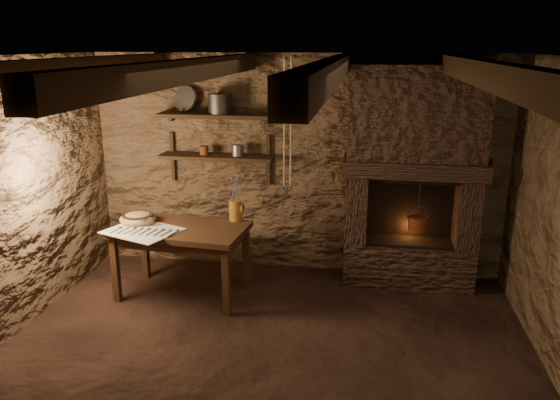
% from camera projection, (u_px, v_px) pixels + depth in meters
% --- Properties ---
extents(floor, '(4.50, 4.50, 0.00)m').
position_uv_depth(floor, '(262.00, 362.00, 4.44)').
color(floor, black).
rests_on(floor, ground).
extents(back_wall, '(4.50, 0.04, 2.40)m').
position_uv_depth(back_wall, '(296.00, 165.00, 6.00)').
color(back_wall, '#493322').
rests_on(back_wall, floor).
extents(front_wall, '(4.50, 0.04, 2.40)m').
position_uv_depth(front_wall, '(164.00, 376.00, 2.21)').
color(front_wall, '#493322').
rests_on(front_wall, floor).
extents(ceiling, '(4.50, 4.00, 0.04)m').
position_uv_depth(ceiling, '(258.00, 57.00, 3.77)').
color(ceiling, black).
rests_on(ceiling, back_wall).
extents(beam_far_left, '(0.14, 3.95, 0.16)m').
position_uv_depth(beam_far_left, '(60.00, 69.00, 4.03)').
color(beam_far_left, black).
rests_on(beam_far_left, ceiling).
extents(beam_mid_left, '(0.14, 3.95, 0.16)m').
position_uv_depth(beam_mid_left, '(190.00, 70.00, 3.87)').
color(beam_mid_left, black).
rests_on(beam_mid_left, ceiling).
extents(beam_mid_right, '(0.14, 3.95, 0.16)m').
position_uv_depth(beam_mid_right, '(330.00, 71.00, 3.72)').
color(beam_mid_right, black).
rests_on(beam_mid_right, ceiling).
extents(beam_far_right, '(0.14, 3.95, 0.16)m').
position_uv_depth(beam_far_right, '(483.00, 73.00, 3.57)').
color(beam_far_right, black).
rests_on(beam_far_right, ceiling).
extents(shelf_lower, '(1.25, 0.30, 0.04)m').
position_uv_depth(shelf_lower, '(217.00, 157.00, 5.95)').
color(shelf_lower, black).
rests_on(shelf_lower, back_wall).
extents(shelf_upper, '(1.25, 0.30, 0.04)m').
position_uv_depth(shelf_upper, '(215.00, 115.00, 5.83)').
color(shelf_upper, black).
rests_on(shelf_upper, back_wall).
extents(hearth, '(1.43, 0.51, 2.30)m').
position_uv_depth(hearth, '(413.00, 172.00, 5.58)').
color(hearth, '#312018').
rests_on(hearth, floor).
extents(work_table, '(1.35, 0.85, 0.74)m').
position_uv_depth(work_table, '(182.00, 259.00, 5.52)').
color(work_table, '#321E11').
rests_on(work_table, floor).
extents(linen_cloth, '(0.81, 0.74, 0.01)m').
position_uv_depth(linen_cloth, '(143.00, 231.00, 5.30)').
color(linen_cloth, silver).
rests_on(linen_cloth, work_table).
extents(pewter_cutlery_row, '(0.60, 0.40, 0.01)m').
position_uv_depth(pewter_cutlery_row, '(142.00, 230.00, 5.28)').
color(pewter_cutlery_row, gray).
rests_on(pewter_cutlery_row, linen_cloth).
extents(drinking_glasses, '(0.21, 0.06, 0.09)m').
position_uv_depth(drinking_glasses, '(150.00, 222.00, 5.41)').
color(drinking_glasses, white).
rests_on(drinking_glasses, linen_cloth).
extents(stoneware_jug, '(0.16, 0.16, 0.48)m').
position_uv_depth(stoneware_jug, '(236.00, 201.00, 5.57)').
color(stoneware_jug, '#A26D1F').
rests_on(stoneware_jug, work_table).
extents(wooden_bowl, '(0.44, 0.44, 0.13)m').
position_uv_depth(wooden_bowl, '(138.00, 219.00, 5.54)').
color(wooden_bowl, '#A67D48').
rests_on(wooden_bowl, work_table).
extents(iron_stockpot, '(0.26, 0.26, 0.19)m').
position_uv_depth(iron_stockpot, '(220.00, 105.00, 5.79)').
color(iron_stockpot, '#2E2C29').
rests_on(iron_stockpot, shelf_upper).
extents(tin_pan, '(0.31, 0.22, 0.28)m').
position_uv_depth(tin_pan, '(186.00, 99.00, 5.93)').
color(tin_pan, gray).
rests_on(tin_pan, shelf_upper).
extents(small_kettle, '(0.17, 0.13, 0.18)m').
position_uv_depth(small_kettle, '(238.00, 150.00, 5.89)').
color(small_kettle, gray).
rests_on(small_kettle, shelf_lower).
extents(rusty_tin, '(0.10, 0.10, 0.10)m').
position_uv_depth(rusty_tin, '(204.00, 150.00, 5.96)').
color(rusty_tin, '#5C2A12').
rests_on(rusty_tin, shelf_lower).
extents(red_pot, '(0.22, 0.22, 0.54)m').
position_uv_depth(red_pot, '(417.00, 222.00, 5.67)').
color(red_pot, maroon).
rests_on(red_pot, hearth).
extents(hanging_ropes, '(0.08, 0.08, 1.20)m').
position_uv_depth(hanging_ropes, '(288.00, 123.00, 4.93)').
color(hanging_ropes, '#BFB187').
rests_on(hanging_ropes, ceiling).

